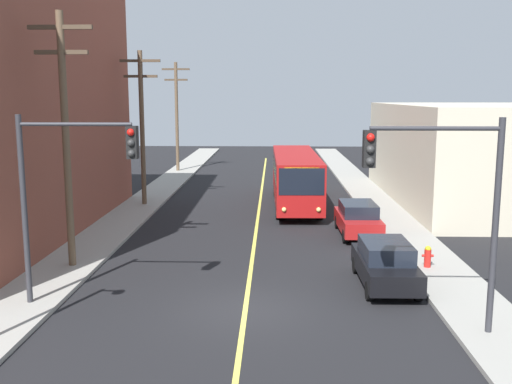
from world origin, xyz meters
TOP-DOWN VIEW (x-y plane):
  - ground_plane at (0.00, 0.00)m, footprint 120.00×120.00m
  - sidewalk_left at (-7.25, 10.00)m, footprint 2.50×90.00m
  - sidewalk_right at (7.25, 10.00)m, footprint 2.50×90.00m
  - lane_stripe_center at (0.00, 15.00)m, footprint 0.16×60.00m
  - building_right_warehouse at (14.50, 19.44)m, footprint 12.00×19.00m
  - city_bus at (2.20, 17.87)m, footprint 2.76×12.19m
  - parked_car_black at (4.86, 2.45)m, footprint 1.86×4.42m
  - parked_car_red at (4.96, 10.04)m, footprint 1.87×4.42m
  - utility_pole_near at (-7.01, 4.20)m, footprint 2.40×0.28m
  - utility_pole_mid at (-7.06, 17.24)m, footprint 2.40×0.28m
  - utility_pole_far at (-7.65, 33.34)m, footprint 2.40×0.28m
  - traffic_signal_left_corner at (-5.41, 0.03)m, footprint 3.75×0.48m
  - traffic_signal_right_corner at (5.41, -1.93)m, footprint 3.75×0.48m
  - fire_hydrant at (6.85, 4.34)m, footprint 0.44×0.26m

SIDE VIEW (x-z plane):
  - ground_plane at x=0.00m, z-range 0.00..0.00m
  - lane_stripe_center at x=0.00m, z-range 0.00..0.01m
  - sidewalk_left at x=-7.25m, z-range 0.00..0.15m
  - sidewalk_right at x=7.25m, z-range 0.00..0.15m
  - fire_hydrant at x=6.85m, z-range 0.16..1.00m
  - parked_car_black at x=4.86m, z-range 0.03..1.65m
  - parked_car_red at x=4.96m, z-range 0.03..1.65m
  - city_bus at x=2.20m, z-range 0.22..3.42m
  - building_right_warehouse at x=14.50m, z-range 0.00..6.16m
  - traffic_signal_left_corner at x=-5.41m, z-range 1.30..7.30m
  - traffic_signal_right_corner at x=5.41m, z-range 1.30..7.30m
  - utility_pole_mid at x=-7.06m, z-range 0.63..9.82m
  - utility_pole_far at x=-7.65m, z-range 0.64..10.04m
  - utility_pole_near at x=-7.01m, z-range 0.64..10.29m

